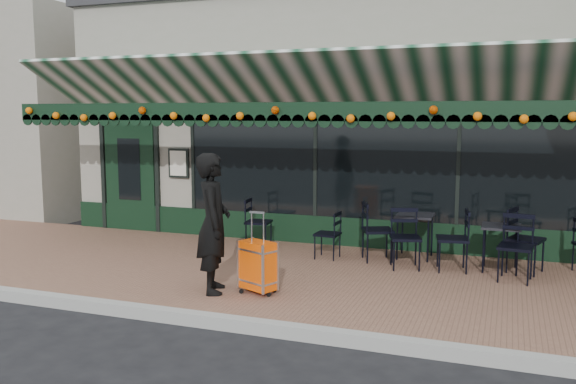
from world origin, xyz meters
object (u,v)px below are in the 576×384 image
(chair_a_right, at_px, (526,240))
(chair_solo, at_px, (259,223))
(chair_b_front, at_px, (405,239))
(chair_a_front, at_px, (516,248))
(chair_b_left, at_px, (327,235))
(cafe_table_a, at_px, (501,230))
(woman, at_px, (213,223))
(chair_a_left, at_px, (452,240))
(chair_b_right, at_px, (378,231))
(cafe_table_b, at_px, (415,219))
(suitcase, at_px, (258,266))

(chair_a_right, bearing_deg, chair_solo, 105.10)
(chair_b_front, relative_size, chair_solo, 1.06)
(chair_a_front, distance_m, chair_b_left, 2.82)
(cafe_table_a, bearing_deg, woman, -145.47)
(cafe_table_a, bearing_deg, chair_a_left, -160.76)
(cafe_table_a, relative_size, chair_solo, 0.80)
(chair_a_left, relative_size, chair_b_right, 0.98)
(cafe_table_b, xyz_separation_m, chair_solo, (-2.64, -0.11, -0.21))
(cafe_table_b, bearing_deg, chair_a_front, -31.05)
(chair_solo, bearing_deg, suitcase, -163.61)
(chair_a_right, bearing_deg, woman, 140.82)
(woman, distance_m, cafe_table_b, 3.51)
(cafe_table_b, distance_m, chair_a_front, 1.75)
(woman, distance_m, cafe_table_a, 4.19)
(cafe_table_b, height_order, chair_a_left, chair_a_left)
(suitcase, bearing_deg, cafe_table_a, 61.86)
(cafe_table_a, xyz_separation_m, chair_solo, (-3.94, 0.28, -0.18))
(chair_a_front, bearing_deg, chair_solo, 176.55)
(chair_a_front, relative_size, chair_b_right, 0.99)
(woman, distance_m, chair_b_front, 2.97)
(cafe_table_b, bearing_deg, chair_b_left, -158.47)
(cafe_table_a, height_order, chair_b_front, chair_b_front)
(cafe_table_a, relative_size, chair_b_front, 0.75)
(cafe_table_b, bearing_deg, cafe_table_a, -16.71)
(chair_a_front, bearing_deg, chair_a_right, 83.12)
(suitcase, xyz_separation_m, chair_b_left, (0.30, 2.13, 0.03))
(cafe_table_b, relative_size, chair_a_left, 0.76)
(chair_a_right, distance_m, chair_solo, 4.28)
(woman, xyz_separation_m, chair_b_front, (2.11, 2.04, -0.45))
(cafe_table_b, height_order, chair_a_front, chair_a_front)
(cafe_table_a, height_order, cafe_table_b, cafe_table_b)
(suitcase, relative_size, chair_a_front, 1.13)
(chair_a_front, bearing_deg, chair_a_left, 169.39)
(chair_b_right, bearing_deg, cafe_table_a, -113.95)
(chair_a_right, relative_size, chair_a_front, 1.02)
(chair_a_front, bearing_deg, suitcase, -143.27)
(chair_a_left, bearing_deg, chair_solo, -109.01)
(chair_a_front, distance_m, chair_b_right, 2.08)
(chair_b_left, height_order, chair_b_front, chair_b_front)
(chair_a_front, height_order, chair_b_left, chair_a_front)
(chair_a_right, bearing_deg, chair_a_front, -175.84)
(chair_a_left, relative_size, chair_b_front, 1.03)
(chair_b_right, bearing_deg, woman, 121.87)
(woman, xyz_separation_m, chair_b_left, (0.86, 2.25, -0.52))
(chair_a_front, relative_size, chair_b_left, 1.22)
(chair_a_left, bearing_deg, chair_b_left, -103.42)
(chair_a_left, height_order, chair_b_right, chair_b_right)
(suitcase, bearing_deg, chair_a_front, 53.30)
(cafe_table_b, relative_size, chair_b_right, 0.75)
(cafe_table_a, bearing_deg, chair_solo, 175.95)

